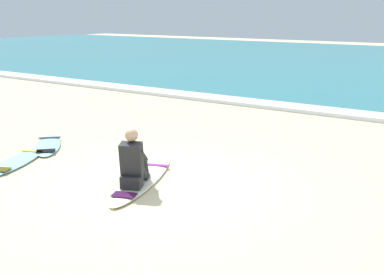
% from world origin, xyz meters
% --- Properties ---
extents(ground_plane, '(80.00, 80.00, 0.00)m').
position_xyz_m(ground_plane, '(0.00, 0.00, 0.00)').
color(ground_plane, beige).
extents(breaking_foam, '(80.00, 0.90, 0.11)m').
position_xyz_m(breaking_foam, '(0.00, 7.33, 0.06)').
color(breaking_foam, white).
rests_on(breaking_foam, ground).
extents(surfboard_main, '(1.39, 2.61, 0.08)m').
position_xyz_m(surfboard_main, '(-0.37, -0.01, 0.04)').
color(surfboard_main, '#EFE5C6').
rests_on(surfboard_main, ground).
extents(surfer_seated, '(0.60, 0.77, 0.95)m').
position_xyz_m(surfer_seated, '(-0.25, -0.37, 0.44)').
color(surfer_seated, '#232326').
rests_on(surfer_seated, surfboard_main).
extents(surfboard_spare_near, '(1.30, 2.03, 0.08)m').
position_xyz_m(surfboard_spare_near, '(-3.02, -0.52, 0.04)').
color(surfboard_spare_near, '#9ED1E5').
rests_on(surfboard_spare_near, ground).
extents(surfboard_spare_far, '(1.65, 1.62, 0.08)m').
position_xyz_m(surfboard_spare_far, '(-3.45, 0.56, 0.04)').
color(surfboard_spare_far, '#9ED1E5').
rests_on(surfboard_spare_far, ground).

